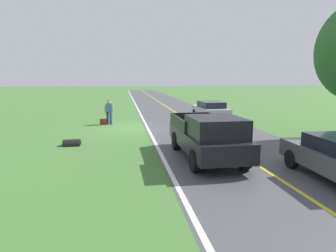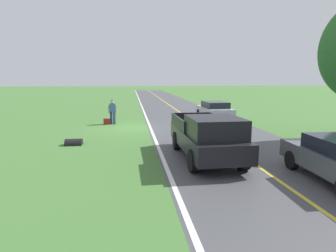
# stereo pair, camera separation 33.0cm
# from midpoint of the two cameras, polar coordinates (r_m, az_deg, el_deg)

# --- Properties ---
(ground_plane) EXTENTS (200.00, 200.00, 0.00)m
(ground_plane) POSITION_cam_midpoint_polar(r_m,az_deg,el_deg) (19.08, -6.10, -0.31)
(ground_plane) COLOR #427033
(road_surface) EXTENTS (7.12, 120.00, 0.00)m
(road_surface) POSITION_cam_midpoint_polar(r_m,az_deg,el_deg) (19.67, 6.81, -0.02)
(road_surface) COLOR #47474C
(road_surface) RESTS_ON ground
(lane_edge_line) EXTENTS (0.16, 117.60, 0.00)m
(lane_edge_line) POSITION_cam_midpoint_polar(r_m,az_deg,el_deg) (19.13, -3.05, -0.23)
(lane_edge_line) COLOR silver
(lane_edge_line) RESTS_ON ground
(lane_centre_line) EXTENTS (0.14, 117.60, 0.00)m
(lane_centre_line) POSITION_cam_midpoint_polar(r_m,az_deg,el_deg) (19.67, 6.81, -0.02)
(lane_centre_line) COLOR gold
(lane_centre_line) RESTS_ON ground
(hitchhiker_walking) EXTENTS (0.62, 0.51, 1.75)m
(hitchhiker_walking) POSITION_cam_midpoint_polar(r_m,az_deg,el_deg) (20.70, -10.46, 3.09)
(hitchhiker_walking) COLOR navy
(hitchhiker_walking) RESTS_ON ground
(suitcase_carried) EXTENTS (0.47, 0.21, 0.40)m
(suitcase_carried) POSITION_cam_midpoint_polar(r_m,az_deg,el_deg) (20.74, -11.56, 0.89)
(suitcase_carried) COLOR maroon
(suitcase_carried) RESTS_ON ground
(pickup_truck_passing) EXTENTS (2.17, 5.44, 1.82)m
(pickup_truck_passing) POSITION_cam_midpoint_polar(r_m,az_deg,el_deg) (11.50, 8.71, -1.95)
(pickup_truck_passing) COLOR black
(pickup_truck_passing) RESTS_ON ground
(sedan_near_oncoming) EXTENTS (2.04, 4.46, 1.41)m
(sedan_near_oncoming) POSITION_cam_midpoint_polar(r_m,az_deg,el_deg) (23.05, 9.58, 3.19)
(sedan_near_oncoming) COLOR #B2B7C1
(sedan_near_oncoming) RESTS_ON ground
(drainage_culvert) EXTENTS (0.80, 0.60, 0.60)m
(drainage_culvert) POSITION_cam_midpoint_polar(r_m,az_deg,el_deg) (14.77, -17.51, -3.57)
(drainage_culvert) COLOR black
(drainage_culvert) RESTS_ON ground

